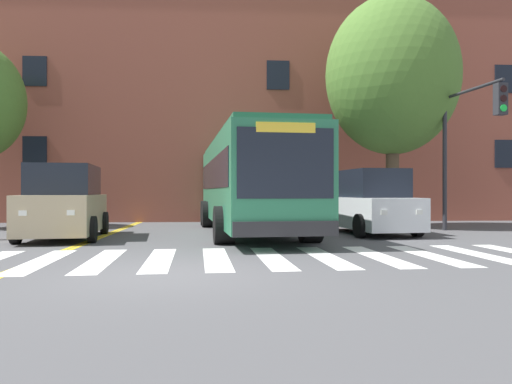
{
  "coord_description": "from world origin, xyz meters",
  "views": [
    {
      "loc": [
        0.99,
        -8.91,
        1.47
      ],
      "look_at": [
        2.19,
        7.88,
        1.45
      ],
      "focal_mm": 35.0,
      "sensor_mm": 36.0,
      "label": 1
    }
  ],
  "objects_px": {
    "car_white_far_lane": "(371,203)",
    "car_tan_near_lane": "(65,204)",
    "car_black_behind_bus": "(251,200)",
    "traffic_light_near_corner": "(467,130)",
    "street_tree_curbside_large": "(392,76)",
    "city_bus": "(248,181)"
  },
  "relations": [
    {
      "from": "city_bus",
      "to": "car_black_behind_bus",
      "type": "relative_size",
      "value": 2.55
    },
    {
      "from": "city_bus",
      "to": "car_white_far_lane",
      "type": "distance_m",
      "value": 4.36
    },
    {
      "from": "car_tan_near_lane",
      "to": "traffic_light_near_corner",
      "type": "bearing_deg",
      "value": 4.05
    },
    {
      "from": "car_white_far_lane",
      "to": "car_tan_near_lane",
      "type": "bearing_deg",
      "value": -174.05
    },
    {
      "from": "car_white_far_lane",
      "to": "car_black_behind_bus",
      "type": "xyz_separation_m",
      "value": [
        -3.54,
        10.34,
        -0.03
      ]
    },
    {
      "from": "car_white_far_lane",
      "to": "car_black_behind_bus",
      "type": "height_order",
      "value": "car_white_far_lane"
    },
    {
      "from": "traffic_light_near_corner",
      "to": "street_tree_curbside_large",
      "type": "bearing_deg",
      "value": 119.9
    },
    {
      "from": "car_white_far_lane",
      "to": "car_black_behind_bus",
      "type": "relative_size",
      "value": 0.97
    },
    {
      "from": "car_tan_near_lane",
      "to": "car_white_far_lane",
      "type": "height_order",
      "value": "car_tan_near_lane"
    },
    {
      "from": "city_bus",
      "to": "car_tan_near_lane",
      "type": "bearing_deg",
      "value": -161.91
    },
    {
      "from": "city_bus",
      "to": "traffic_light_near_corner",
      "type": "bearing_deg",
      "value": -7.17
    },
    {
      "from": "city_bus",
      "to": "traffic_light_near_corner",
      "type": "distance_m",
      "value": 7.87
    },
    {
      "from": "city_bus",
      "to": "car_black_behind_bus",
      "type": "height_order",
      "value": "city_bus"
    },
    {
      "from": "traffic_light_near_corner",
      "to": "car_tan_near_lane",
      "type": "bearing_deg",
      "value": -175.95
    },
    {
      "from": "car_black_behind_bus",
      "to": "city_bus",
      "type": "bearing_deg",
      "value": -93.97
    },
    {
      "from": "traffic_light_near_corner",
      "to": "street_tree_curbside_large",
      "type": "height_order",
      "value": "street_tree_curbside_large"
    },
    {
      "from": "city_bus",
      "to": "street_tree_curbside_large",
      "type": "height_order",
      "value": "street_tree_curbside_large"
    },
    {
      "from": "car_tan_near_lane",
      "to": "car_white_far_lane",
      "type": "distance_m",
      "value": 10.1
    },
    {
      "from": "city_bus",
      "to": "car_tan_near_lane",
      "type": "distance_m",
      "value": 6.19
    },
    {
      "from": "car_black_behind_bus",
      "to": "traffic_light_near_corner",
      "type": "height_order",
      "value": "traffic_light_near_corner"
    },
    {
      "from": "car_tan_near_lane",
      "to": "traffic_light_near_corner",
      "type": "relative_size",
      "value": 0.93
    },
    {
      "from": "car_tan_near_lane",
      "to": "car_black_behind_bus",
      "type": "xyz_separation_m",
      "value": [
        6.5,
        11.38,
        -0.07
      ]
    }
  ]
}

